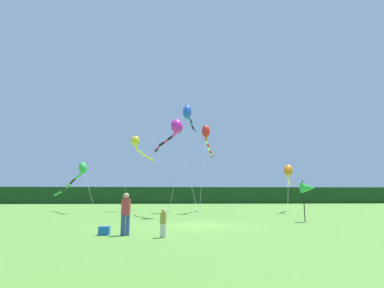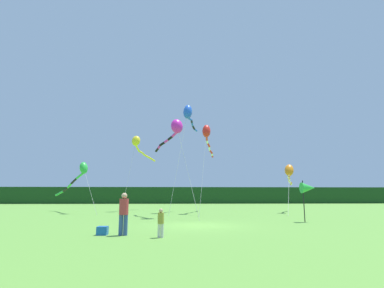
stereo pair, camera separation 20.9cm
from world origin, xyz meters
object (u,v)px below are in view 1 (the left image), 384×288
at_px(kite_magenta, 175,129).
at_px(kite_red, 207,135).
at_px(kite_green, 78,174).
at_px(kite_blue, 188,113).
at_px(kite_orange, 288,172).
at_px(person_adult, 126,211).
at_px(cooler_box, 104,231).
at_px(person_child, 163,221).
at_px(kite_yellow, 137,144).
at_px(banner_flag_pole, 308,188).

distance_m(kite_magenta, kite_red, 6.22).
bearing_deg(kite_magenta, kite_green, 147.39).
height_order(kite_blue, kite_red, kite_blue).
distance_m(kite_blue, kite_orange, 11.81).
bearing_deg(kite_red, person_adult, -108.58).
bearing_deg(cooler_box, kite_magenta, 73.42).
bearing_deg(kite_red, kite_magenta, -120.64).
relative_size(person_child, kite_magenta, 0.15).
xyz_separation_m(person_adult, kite_orange, (13.46, 15.85, 2.96)).
height_order(kite_red, kite_green, kite_red).
relative_size(kite_magenta, kite_yellow, 0.95).
xyz_separation_m(kite_orange, kite_yellow, (-15.52, 3.77, 3.35)).
distance_m(cooler_box, kite_yellow, 20.71).
bearing_deg(banner_flag_pole, person_adult, -151.61).
bearing_deg(kite_green, kite_red, -2.90).
bearing_deg(kite_yellow, banner_flag_pole, -47.14).
bearing_deg(kite_red, kite_yellow, 151.51).
bearing_deg(kite_red, person_child, -102.49).
relative_size(kite_blue, kite_orange, 1.41).
xyz_separation_m(banner_flag_pole, kite_magenta, (-8.65, 4.51, 4.83)).
bearing_deg(person_child, kite_red, 77.51).
distance_m(person_child, kite_red, 18.19).
bearing_deg(banner_flag_pole, kite_green, 149.76).
bearing_deg(person_child, kite_magenta, 87.52).
bearing_deg(banner_flag_pole, kite_red, 119.19).
height_order(cooler_box, kite_yellow, kite_yellow).
bearing_deg(kite_green, kite_orange, -1.19).
distance_m(kite_red, kite_yellow, 8.33).
height_order(person_adult, banner_flag_pole, banner_flag_pole).
bearing_deg(person_adult, kite_yellow, 95.99).
height_order(person_adult, person_child, person_adult).
xyz_separation_m(kite_orange, kite_red, (-8.20, -0.20, 3.66)).
bearing_deg(banner_flag_pole, kite_magenta, 152.45).
bearing_deg(kite_red, banner_flag_pole, -60.81).
distance_m(person_child, kite_yellow, 21.76).
distance_m(banner_flag_pole, kite_yellow, 19.54).
height_order(kite_magenta, kite_blue, kite_blue).
bearing_deg(person_child, banner_flag_pole, 35.75).
height_order(kite_orange, kite_green, kite_green).
bearing_deg(kite_magenta, person_child, -92.48).
height_order(kite_magenta, kite_green, kite_magenta).
bearing_deg(banner_flag_pole, kite_yellow, 132.86).
bearing_deg(kite_green, person_child, -62.62).
relative_size(person_child, kite_blue, 0.10).
xyz_separation_m(cooler_box, kite_green, (-6.29, 16.07, 3.56)).
relative_size(kite_red, kite_yellow, 1.19).
distance_m(kite_red, kite_green, 13.06).
relative_size(kite_magenta, kite_green, 1.03).
xyz_separation_m(kite_blue, kite_orange, (10.04, -0.95, -6.16)).
relative_size(person_child, banner_flag_pole, 0.44).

